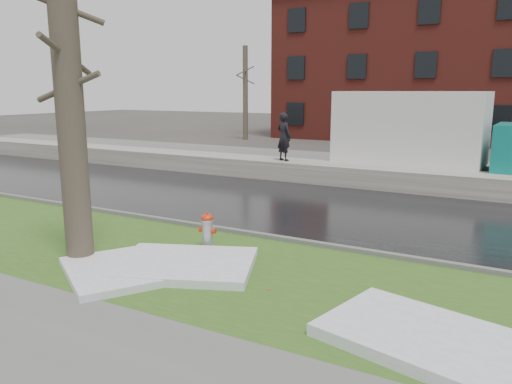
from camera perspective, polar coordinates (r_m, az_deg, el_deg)
The scene contains 17 objects.
ground at distance 11.32m, azimuth -4.31°, elevation -6.25°, with size 120.00×120.00×0.00m, color #47423D.
verge at distance 10.35m, azimuth -8.13°, elevation -7.96°, with size 60.00×4.50×0.04m, color #2B501A.
sidewalk at distance 7.93m, azimuth -25.19°, elevation -15.24°, with size 60.00×3.00×0.05m, color slate.
road at distance 15.14m, azimuth 5.02°, elevation -1.63°, with size 60.00×7.00×0.03m, color black.
parking_lot at distance 23.05m, azimuth 13.62°, elevation 2.64°, with size 60.00×9.00×0.03m, color slate.
curb at distance 12.11m, azimuth -1.73°, elevation -4.68°, with size 60.00×0.15×0.14m, color slate.
snowbank at distance 18.92m, azimuth 10.20°, elevation 2.00°, with size 60.00×1.60×0.75m, color #BAB3AA.
brick_building at distance 39.23m, azimuth 23.70°, elevation 12.86°, with size 26.00×12.00×10.00m, color maroon.
bg_tree_left at distance 35.81m, azimuth -1.22°, elevation 11.34°, with size 1.40×1.62×6.50m.
bg_tree_center at distance 36.98m, azimuth 10.22°, elevation 11.18°, with size 1.40×1.62×6.50m.
fire_hydrant at distance 10.93m, azimuth -5.56°, elevation -4.29°, with size 0.40×0.35×0.83m.
tree at distance 10.35m, azimuth -20.63°, elevation 10.78°, with size 1.39×1.62×6.76m.
box_truck at distance 19.58m, azimuth 20.22°, elevation 6.03°, with size 10.33×2.76×3.43m.
worker at distance 19.53m, azimuth 3.20°, elevation 6.33°, with size 0.68×0.45×1.87m, color black.
snow_patch_near at distance 9.92m, azimuth -8.05°, elevation -8.20°, with size 2.60×2.00×0.16m, color white.
snow_patch_far at distance 9.90m, azimuth -16.06°, elevation -8.66°, with size 2.20×1.60×0.14m, color white.
snow_patch_side at distance 7.46m, azimuth 19.18°, elevation -15.61°, with size 2.80×1.80×0.18m, color white.
Camera 1 is at (5.92, -9.01, 3.45)m, focal length 35.00 mm.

